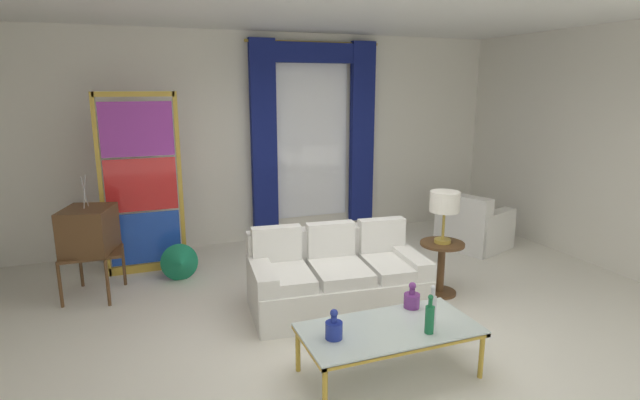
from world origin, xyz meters
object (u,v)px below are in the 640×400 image
couch_white_long (335,278)px  peacock_figurine (180,264)px  coffee_table (389,331)px  bottle_amber_squat (432,308)px  bottle_ruby_flask (334,328)px  armchair_white (472,228)px  bottle_crystal_tall (412,299)px  bottle_blue_decanter (430,318)px  round_side_table (441,263)px  vintage_tv (89,232)px  stained_glass_divider (142,188)px  table_lamp_brass (445,204)px

couch_white_long → peacock_figurine: size_ratio=3.05×
coffee_table → bottle_amber_squat: 0.39m
peacock_figurine → bottle_amber_squat: bearing=-57.0°
bottle_ruby_flask → armchair_white: armchair_white is taller
bottle_amber_squat → bottle_crystal_tall: bearing=89.6°
couch_white_long → bottle_blue_decanter: 1.54m
armchair_white → round_side_table: armchair_white is taller
bottle_amber_squat → vintage_tv: size_ratio=0.24×
vintage_tv → round_side_table: 3.84m
stained_glass_divider → peacock_figurine: 1.03m
couch_white_long → stained_glass_divider: 2.62m
bottle_blue_decanter → table_lamp_brass: size_ratio=0.55×
bottle_blue_decanter → stained_glass_divider: (-1.96, 3.26, 0.52)m
bottle_blue_decanter → vintage_tv: size_ratio=0.23×
coffee_table → bottle_crystal_tall: bottle_crystal_tall is taller
bottle_amber_squat → peacock_figurine: 3.17m
bottle_amber_squat → bottle_blue_decanter: bearing=-129.7°
bottle_blue_decanter → bottle_amber_squat: 0.17m
peacock_figurine → bottle_blue_decanter: bearing=-59.8°
bottle_amber_squat → round_side_table: bottle_amber_squat is taller
bottle_ruby_flask → bottle_crystal_tall: bearing=17.4°
coffee_table → stained_glass_divider: size_ratio=0.64×
stained_glass_divider → round_side_table: stained_glass_divider is taller
stained_glass_divider → round_side_table: (3.02, -1.87, -0.70)m
bottle_ruby_flask → bottle_amber_squat: bearing=-3.6°
vintage_tv → round_side_table: vintage_tv is taller
coffee_table → peacock_figurine: (-1.37, 2.59, -0.16)m
vintage_tv → coffee_table: bearing=-47.5°
bottle_ruby_flask → round_side_table: bearing=34.3°
bottle_blue_decanter → coffee_table: bearing=142.8°
coffee_table → bottle_crystal_tall: (0.35, 0.25, 0.11)m
bottle_ruby_flask → table_lamp_brass: size_ratio=0.41×
coffee_table → table_lamp_brass: table_lamp_brass is taller
coffee_table → armchair_white: bearing=42.5°
table_lamp_brass → coffee_table: bearing=-137.1°
coffee_table → bottle_amber_squat: bearing=-9.2°
peacock_figurine → bottle_crystal_tall: bearing=-53.6°
bottle_amber_squat → round_side_table: size_ratio=0.54×
bottle_amber_squat → peacock_figurine: bottle_amber_squat is taller
coffee_table → peacock_figurine: 2.93m
bottle_crystal_tall → vintage_tv: vintage_tv is taller
bottle_ruby_flask → vintage_tv: vintage_tv is taller
vintage_tv → stained_glass_divider: bearing=44.6°
stained_glass_divider → vintage_tv: bearing=-135.4°
bottle_ruby_flask → table_lamp_brass: 2.21m
vintage_tv → peacock_figurine: bearing=5.0°
bottle_blue_decanter → couch_white_long: bearing=95.9°
coffee_table → peacock_figurine: peacock_figurine is taller
couch_white_long → bottle_amber_squat: 1.43m
bottle_amber_squat → round_side_table: (0.95, 1.26, -0.19)m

